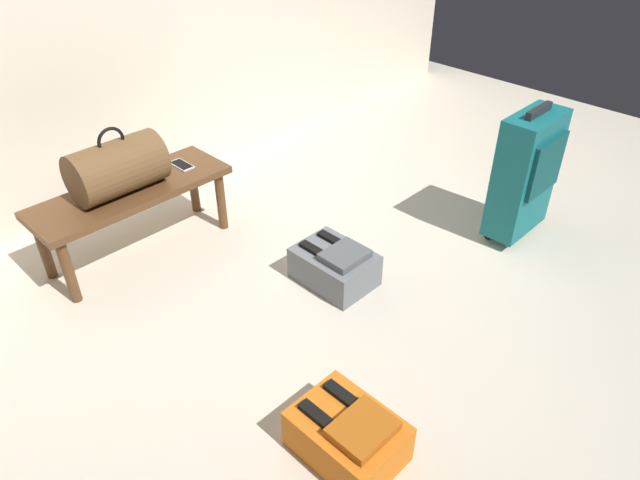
{
  "coord_description": "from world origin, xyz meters",
  "views": [
    {
      "loc": [
        -1.5,
        -1.46,
        1.82
      ],
      "look_at": [
        0.1,
        0.11,
        0.25
      ],
      "focal_mm": 32.48,
      "sensor_mm": 36.0,
      "label": 1
    }
  ],
  "objects_px": {
    "bench": "(132,198)",
    "duffel_bag_brown": "(117,167)",
    "cell_phone": "(182,165)",
    "suitcase_upright_teal": "(525,173)",
    "backpack_grey": "(335,266)",
    "backpack_orange": "(348,435)"
  },
  "relations": [
    {
      "from": "bench",
      "to": "backpack_orange",
      "type": "distance_m",
      "value": 1.64
    },
    {
      "from": "bench",
      "to": "backpack_grey",
      "type": "xyz_separation_m",
      "value": [
        0.53,
        -0.91,
        -0.23
      ]
    },
    {
      "from": "bench",
      "to": "duffel_bag_brown",
      "type": "distance_m",
      "value": 0.19
    },
    {
      "from": "cell_phone",
      "to": "suitcase_upright_teal",
      "type": "bearing_deg",
      "value": -48.24
    },
    {
      "from": "cell_phone",
      "to": "backpack_grey",
      "type": "bearing_deg",
      "value": -77.1
    },
    {
      "from": "suitcase_upright_teal",
      "to": "duffel_bag_brown",
      "type": "bearing_deg",
      "value": 139.58
    },
    {
      "from": "cell_phone",
      "to": "suitcase_upright_teal",
      "type": "relative_size",
      "value": 0.19
    },
    {
      "from": "bench",
      "to": "cell_phone",
      "type": "relative_size",
      "value": 6.94
    },
    {
      "from": "bench",
      "to": "backpack_grey",
      "type": "relative_size",
      "value": 2.63
    },
    {
      "from": "suitcase_upright_teal",
      "to": "backpack_grey",
      "type": "xyz_separation_m",
      "value": [
        -0.99,
        0.42,
        -0.29
      ]
    },
    {
      "from": "cell_phone",
      "to": "backpack_orange",
      "type": "bearing_deg",
      "value": -106.06
    },
    {
      "from": "bench",
      "to": "backpack_grey",
      "type": "height_order",
      "value": "bench"
    },
    {
      "from": "bench",
      "to": "cell_phone",
      "type": "distance_m",
      "value": 0.32
    },
    {
      "from": "duffel_bag_brown",
      "to": "backpack_grey",
      "type": "height_order",
      "value": "duffel_bag_brown"
    },
    {
      "from": "duffel_bag_brown",
      "to": "suitcase_upright_teal",
      "type": "height_order",
      "value": "suitcase_upright_teal"
    },
    {
      "from": "cell_phone",
      "to": "backpack_grey",
      "type": "relative_size",
      "value": 0.38
    },
    {
      "from": "backpack_orange",
      "to": "duffel_bag_brown",
      "type": "bearing_deg",
      "value": 86.15
    },
    {
      "from": "bench",
      "to": "suitcase_upright_teal",
      "type": "relative_size",
      "value": 1.35
    },
    {
      "from": "bench",
      "to": "cell_phone",
      "type": "bearing_deg",
      "value": 2.85
    },
    {
      "from": "bench",
      "to": "suitcase_upright_teal",
      "type": "distance_m",
      "value": 2.02
    },
    {
      "from": "backpack_grey",
      "to": "backpack_orange",
      "type": "distance_m",
      "value": 0.98
    },
    {
      "from": "backpack_grey",
      "to": "backpack_orange",
      "type": "bearing_deg",
      "value": -134.05
    }
  ]
}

